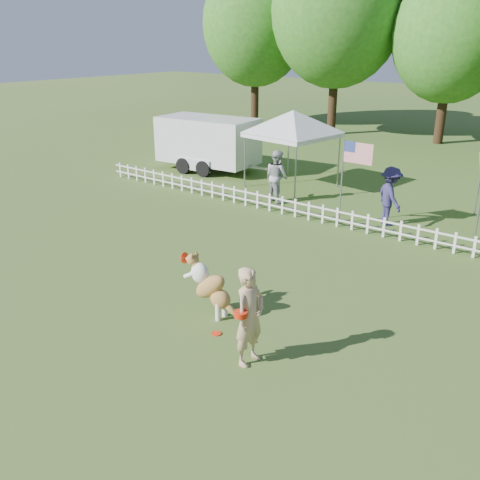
{
  "coord_description": "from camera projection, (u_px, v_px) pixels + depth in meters",
  "views": [
    {
      "loc": [
        6.4,
        -6.92,
        5.42
      ],
      "look_at": [
        -0.58,
        2.0,
        1.1
      ],
      "focal_mm": 40.0,
      "sensor_mm": 36.0,
      "label": 1
    }
  ],
  "objects": [
    {
      "name": "spectator_a",
      "position": [
        277.0,
        176.0,
        18.48
      ],
      "size": [
        1.07,
        0.96,
        1.81
      ],
      "primitive_type": "imported",
      "rotation": [
        0.0,
        0.0,
        2.77
      ],
      "color": "#A3A5A9",
      "rests_on": "ground"
    },
    {
      "name": "tree_far_left",
      "position": [
        255.0,
        35.0,
        33.57
      ],
      "size": [
        6.6,
        6.6,
        11.0
      ],
      "primitive_type": null,
      "color": "#2D601B",
      "rests_on": "ground"
    },
    {
      "name": "cargo_trailer",
      "position": [
        208.0,
        144.0,
        22.78
      ],
      "size": [
        5.41,
        2.79,
        2.29
      ],
      "primitive_type": null,
      "rotation": [
        0.0,
        0.0,
        0.1
      ],
      "color": "silver",
      "rests_on": "ground"
    },
    {
      "name": "handler",
      "position": [
        250.0,
        316.0,
        9.2
      ],
      "size": [
        0.44,
        0.66,
        1.81
      ],
      "primitive_type": "imported",
      "rotation": [
        0.0,
        0.0,
        1.57
      ],
      "color": "tan",
      "rests_on": "ground"
    },
    {
      "name": "canopy_tent_left",
      "position": [
        292.0,
        150.0,
        20.12
      ],
      "size": [
        3.09,
        3.09,
        2.83
      ],
      "primitive_type": null,
      "rotation": [
        0.0,
        0.0,
        -0.14
      ],
      "color": "silver",
      "rests_on": "ground"
    },
    {
      "name": "picket_fence",
      "position": [
        360.0,
        222.0,
        15.75
      ],
      "size": [
        22.0,
        0.08,
        0.6
      ],
      "primitive_type": null,
      "color": "white",
      "rests_on": "ground"
    },
    {
      "name": "tree_center_left",
      "position": [
        450.0,
        48.0,
        27.24
      ],
      "size": [
        6.0,
        6.0,
        9.8
      ],
      "primitive_type": null,
      "color": "#2D601B",
      "rests_on": "ground"
    },
    {
      "name": "tree_left",
      "position": [
        337.0,
        25.0,
        29.57
      ],
      "size": [
        7.4,
        7.4,
        12.0
      ],
      "primitive_type": null,
      "color": "#2D601B",
      "rests_on": "ground"
    },
    {
      "name": "flag_pole",
      "position": [
        341.0,
        182.0,
        16.09
      ],
      "size": [
        1.01,
        0.14,
        2.63
      ],
      "primitive_type": null,
      "rotation": [
        0.0,
        0.0,
        -0.04
      ],
      "color": "gray",
      "rests_on": "ground"
    },
    {
      "name": "dog",
      "position": [
        211.0,
        287.0,
        10.91
      ],
      "size": [
        1.24,
        0.45,
        1.27
      ],
      "primitive_type": null,
      "rotation": [
        0.0,
        0.0,
        0.03
      ],
      "color": "brown",
      "rests_on": "ground"
    },
    {
      "name": "spectator_b",
      "position": [
        390.0,
        196.0,
        16.14
      ],
      "size": [
        1.32,
        1.27,
        1.8
      ],
      "primitive_type": "imported",
      "rotation": [
        0.0,
        0.0,
        2.43
      ],
      "color": "#2A254F",
      "rests_on": "ground"
    },
    {
      "name": "frisbee_on_turf",
      "position": [
        216.0,
        333.0,
        10.4
      ],
      "size": [
        0.21,
        0.21,
        0.02
      ],
      "primitive_type": "cylinder",
      "rotation": [
        0.0,
        0.0,
        0.08
      ],
      "color": "red",
      "rests_on": "ground"
    },
    {
      "name": "ground",
      "position": [
        201.0,
        326.0,
        10.7
      ],
      "size": [
        120.0,
        120.0,
        0.0
      ],
      "primitive_type": "plane",
      "color": "#30531A",
      "rests_on": "ground"
    }
  ]
}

